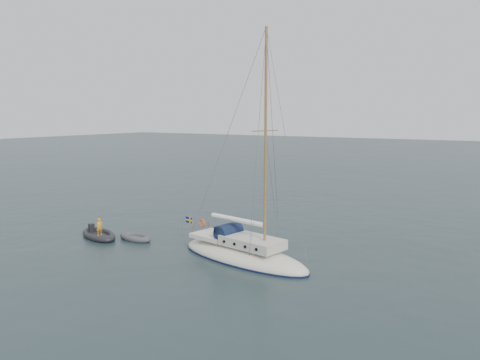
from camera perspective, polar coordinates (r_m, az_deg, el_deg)
The scene contains 4 objects.
ground at distance 31.88m, azimuth 2.38°, elevation -8.31°, with size 300.00×300.00×0.00m, color black.
sailboat at distance 29.13m, azimuth 0.39°, elevation -7.65°, with size 10.14×3.04×14.45m.
dinghy at distance 34.70m, azimuth -12.66°, elevation -6.83°, with size 2.92×1.32×0.42m.
rib at distance 35.99m, azimuth -16.86°, elevation -6.35°, with size 4.06×1.84×1.50m.
Camera 1 is at (14.75, -26.80, 8.96)m, focal length 35.00 mm.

